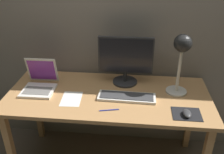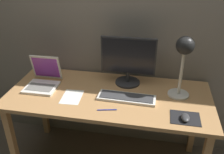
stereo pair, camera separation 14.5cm
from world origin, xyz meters
The scene contains 10 objects.
back_wall centered at (0.00, 0.40, 1.30)m, with size 4.80×0.06×2.60m, color gray.
desk centered at (0.00, 0.00, 0.66)m, with size 1.60×0.70×0.74m.
monitor centered at (0.12, 0.20, 0.96)m, with size 0.45×0.21×0.41m.
keyboard_main centered at (0.15, -0.05, 0.75)m, with size 0.44×0.15×0.03m.
laptop centered at (-0.56, 0.04, 0.81)m, with size 0.25×0.28×0.24m.
desk_lamp centered at (0.54, 0.08, 1.09)m, with size 0.16×0.16×0.48m.
mousepad centered at (0.57, -0.21, 0.74)m, with size 0.20×0.16×0.00m, color black.
mouse centered at (0.57, -0.23, 0.76)m, with size 0.06×0.10×0.03m, color #38383A.
paper_sheet_near_mouse centered at (-0.27, -0.10, 0.74)m, with size 0.15×0.21×0.00m, color white.
pen centered at (0.03, -0.22, 0.74)m, with size 0.01×0.01×0.14m, color #2633A5.
Camera 2 is at (0.34, -1.64, 1.78)m, focal length 39.89 mm.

